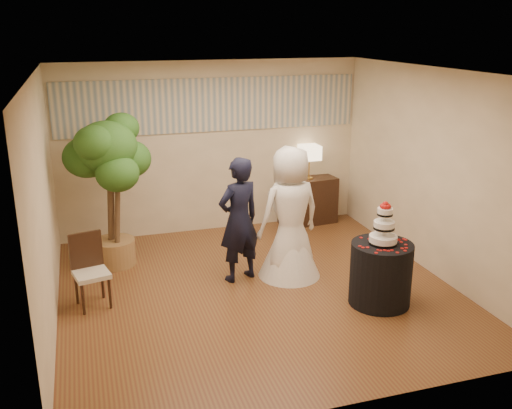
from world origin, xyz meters
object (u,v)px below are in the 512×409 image
object	(u,v)px
console	(308,201)
ficus_tree	(110,191)
bride	(290,213)
side_chair	(91,272)
groom	(239,220)
table_lamp	(309,162)
cake_table	(381,274)
wedding_cake	(384,223)

from	to	relation	value
console	ficus_tree	distance (m)	3.53
bride	side_chair	size ratio (longest dim) A/B	1.99
groom	table_lamp	xyz separation A→B (m)	(1.77, 1.86, 0.24)
groom	side_chair	bearing A→B (deg)	-12.59
groom	ficus_tree	bearing A→B (deg)	-51.82
table_lamp	side_chair	world-z (taller)	table_lamp
console	table_lamp	bearing A→B (deg)	0.00
ficus_tree	side_chair	xyz separation A→B (m)	(-0.35, -1.24, -0.65)
cake_table	ficus_tree	distance (m)	3.84
console	table_lamp	xyz separation A→B (m)	(0.00, 0.00, 0.69)
bride	console	distance (m)	2.29
groom	console	bearing A→B (deg)	-152.95
wedding_cake	console	size ratio (longest dim) A/B	0.56
console	wedding_cake	bearing A→B (deg)	-101.42
ficus_tree	side_chair	distance (m)	1.44
cake_table	side_chair	world-z (taller)	side_chair
bride	table_lamp	xyz separation A→B (m)	(1.07, 1.96, 0.18)
console	side_chair	world-z (taller)	side_chair
wedding_cake	table_lamp	distance (m)	3.08
side_chair	ficus_tree	bearing A→B (deg)	61.57
console	ficus_tree	bearing A→B (deg)	-171.59
cake_table	table_lamp	xyz separation A→B (m)	(0.29, 3.07, 0.70)
cake_table	ficus_tree	xyz separation A→B (m)	(-3.06, 2.21, 0.71)
bride	ficus_tree	xyz separation A→B (m)	(-2.28, 1.09, 0.19)
wedding_cake	side_chair	size ratio (longest dim) A/B	0.59
groom	ficus_tree	distance (m)	1.89
ficus_tree	cake_table	bearing A→B (deg)	-35.78
groom	wedding_cake	xyz separation A→B (m)	(1.47, -1.20, 0.21)
groom	bride	bearing A→B (deg)	153.03
groom	side_chair	xyz separation A→B (m)	(-1.93, -0.23, -0.40)
bride	cake_table	xyz separation A→B (m)	(0.78, -1.11, -0.51)
cake_table	side_chair	xyz separation A→B (m)	(-3.41, 0.97, 0.06)
wedding_cake	groom	bearing A→B (deg)	140.79
bride	cake_table	size ratio (longest dim) A/B	2.30
groom	wedding_cake	bearing A→B (deg)	121.28
wedding_cake	console	bearing A→B (deg)	84.57
wedding_cake	side_chair	world-z (taller)	wedding_cake
side_chair	bride	bearing A→B (deg)	-9.64
bride	side_chair	bearing A→B (deg)	-7.18
table_lamp	cake_table	bearing A→B (deg)	-95.43
bride	table_lamp	bearing A→B (deg)	-129.11
wedding_cake	ficus_tree	distance (m)	3.77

